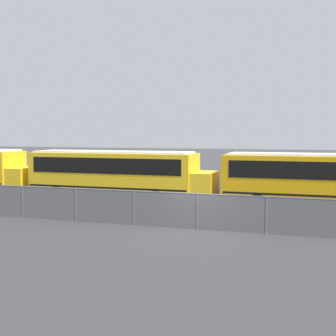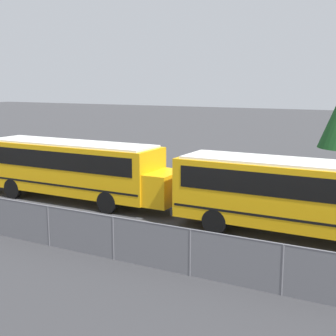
% 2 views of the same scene
% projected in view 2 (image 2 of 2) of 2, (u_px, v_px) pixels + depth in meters
% --- Properties ---
extents(school_bus_4, '(11.47, 2.57, 3.16)m').
position_uv_depth(school_bus_4, '(74.00, 166.00, 24.63)').
color(school_bus_4, '#EDA80F').
rests_on(school_bus_4, ground_plane).
extents(school_bus_5, '(11.47, 2.57, 3.16)m').
position_uv_depth(school_bus_5, '(305.00, 193.00, 18.57)').
color(school_bus_5, '#EDA80F').
rests_on(school_bus_5, ground_plane).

